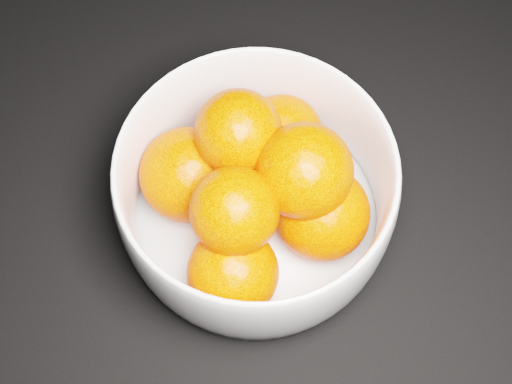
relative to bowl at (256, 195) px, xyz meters
name	(u,v)px	position (x,y,z in m)	size (l,w,h in m)	color
ground	(414,168)	(0.15, -0.01, -0.05)	(3.00, 3.00, 0.00)	black
bowl	(256,195)	(0.00, 0.00, 0.00)	(0.21, 0.21, 0.10)	silver
orange_pile	(257,188)	(0.00, 0.00, 0.01)	(0.16, 0.16, 0.12)	#FF4403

